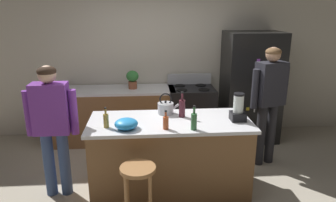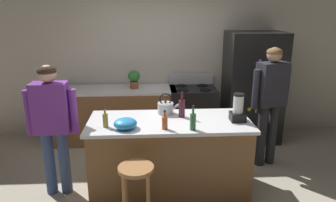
{
  "view_description": "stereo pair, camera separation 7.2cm",
  "coord_description": "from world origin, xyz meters",
  "px_view_note": "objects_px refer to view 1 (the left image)",
  "views": [
    {
      "loc": [
        -0.28,
        -3.47,
        2.2
      ],
      "look_at": [
        0.0,
        0.3,
        1.06
      ],
      "focal_mm": 33.45,
      "sensor_mm": 36.0,
      "label": 1
    },
    {
      "loc": [
        -0.21,
        -3.48,
        2.2
      ],
      "look_at": [
        0.0,
        0.3,
        1.06
      ],
      "focal_mm": 33.45,
      "sensor_mm": 36.0,
      "label": 2
    }
  ],
  "objects_px": {
    "potted_plant": "(132,78)",
    "mixing_bowl": "(126,124)",
    "person_by_island_left": "(52,120)",
    "bar_stool": "(138,181)",
    "bottle_vinegar": "(106,120)",
    "bottle_olive_oil": "(194,121)",
    "blender_appliance": "(238,109)",
    "bottle_wine": "(182,108)",
    "tea_kettle": "(166,108)",
    "bottle_cooking_sauce": "(166,122)",
    "kitchen_island": "(170,155)",
    "person_by_sink_right": "(269,95)",
    "stove_range": "(191,113)",
    "refrigerator": "(251,87)"
  },
  "relations": [
    {
      "from": "bottle_wine",
      "to": "bottle_olive_oil",
      "type": "distance_m",
      "value": 0.43
    },
    {
      "from": "potted_plant",
      "to": "bottle_vinegar",
      "type": "xyz_separation_m",
      "value": [
        -0.24,
        -1.72,
        -0.09
      ]
    },
    {
      "from": "bottle_wine",
      "to": "tea_kettle",
      "type": "relative_size",
      "value": 1.15
    },
    {
      "from": "kitchen_island",
      "to": "bottle_cooking_sauce",
      "type": "height_order",
      "value": "bottle_cooking_sauce"
    },
    {
      "from": "potted_plant",
      "to": "blender_appliance",
      "type": "bearing_deg",
      "value": -51.24
    },
    {
      "from": "kitchen_island",
      "to": "potted_plant",
      "type": "bearing_deg",
      "value": 107.5
    },
    {
      "from": "person_by_island_left",
      "to": "mixing_bowl",
      "type": "xyz_separation_m",
      "value": [
        0.86,
        -0.21,
        0.01
      ]
    },
    {
      "from": "tea_kettle",
      "to": "blender_appliance",
      "type": "bearing_deg",
      "value": -20.16
    },
    {
      "from": "stove_range",
      "to": "mixing_bowl",
      "type": "relative_size",
      "value": 4.2
    },
    {
      "from": "person_by_island_left",
      "to": "bottle_cooking_sauce",
      "type": "relative_size",
      "value": 7.36
    },
    {
      "from": "kitchen_island",
      "to": "mixing_bowl",
      "type": "height_order",
      "value": "mixing_bowl"
    },
    {
      "from": "person_by_island_left",
      "to": "potted_plant",
      "type": "height_order",
      "value": "person_by_island_left"
    },
    {
      "from": "potted_plant",
      "to": "bottle_vinegar",
      "type": "distance_m",
      "value": 1.74
    },
    {
      "from": "refrigerator",
      "to": "stove_range",
      "type": "height_order",
      "value": "refrigerator"
    },
    {
      "from": "person_by_sink_right",
      "to": "bottle_vinegar",
      "type": "height_order",
      "value": "person_by_sink_right"
    },
    {
      "from": "kitchen_island",
      "to": "bottle_olive_oil",
      "type": "height_order",
      "value": "bottle_olive_oil"
    },
    {
      "from": "potted_plant",
      "to": "bar_stool",
      "type": "bearing_deg",
      "value": -87.07
    },
    {
      "from": "bar_stool",
      "to": "bottle_olive_oil",
      "type": "bearing_deg",
      "value": 31.71
    },
    {
      "from": "bottle_wine",
      "to": "bottle_cooking_sauce",
      "type": "relative_size",
      "value": 1.46
    },
    {
      "from": "refrigerator",
      "to": "blender_appliance",
      "type": "height_order",
      "value": "refrigerator"
    },
    {
      "from": "potted_plant",
      "to": "bottle_wine",
      "type": "xyz_separation_m",
      "value": [
        0.65,
        -1.43,
        -0.06
      ]
    },
    {
      "from": "potted_plant",
      "to": "mixing_bowl",
      "type": "xyz_separation_m",
      "value": [
        -0.01,
        -1.78,
        -0.11
      ]
    },
    {
      "from": "stove_range",
      "to": "bottle_vinegar",
      "type": "relative_size",
      "value": 4.61
    },
    {
      "from": "refrigerator",
      "to": "stove_range",
      "type": "bearing_deg",
      "value": 178.58
    },
    {
      "from": "bottle_wine",
      "to": "kitchen_island",
      "type": "bearing_deg",
      "value": -143.17
    },
    {
      "from": "refrigerator",
      "to": "bottle_wine",
      "type": "xyz_separation_m",
      "value": [
        -1.32,
        -1.38,
        0.11
      ]
    },
    {
      "from": "stove_range",
      "to": "bottle_olive_oil",
      "type": "relative_size",
      "value": 3.94
    },
    {
      "from": "person_by_sink_right",
      "to": "bottle_wine",
      "type": "relative_size",
      "value": 5.35
    },
    {
      "from": "potted_plant",
      "to": "bottle_cooking_sauce",
      "type": "height_order",
      "value": "potted_plant"
    },
    {
      "from": "blender_appliance",
      "to": "tea_kettle",
      "type": "xyz_separation_m",
      "value": [
        -0.83,
        0.31,
        -0.06
      ]
    },
    {
      "from": "tea_kettle",
      "to": "person_by_island_left",
      "type": "bearing_deg",
      "value": -168.43
    },
    {
      "from": "bottle_olive_oil",
      "to": "refrigerator",
      "type": "bearing_deg",
      "value": 55.48
    },
    {
      "from": "refrigerator",
      "to": "mixing_bowl",
      "type": "height_order",
      "value": "refrigerator"
    },
    {
      "from": "bottle_olive_oil",
      "to": "blender_appliance",
      "type": "bearing_deg",
      "value": 24.13
    },
    {
      "from": "kitchen_island",
      "to": "tea_kettle",
      "type": "bearing_deg",
      "value": 97.33
    },
    {
      "from": "bottle_cooking_sauce",
      "to": "bar_stool",
      "type": "bearing_deg",
      "value": -126.43
    },
    {
      "from": "stove_range",
      "to": "blender_appliance",
      "type": "bearing_deg",
      "value": -78.67
    },
    {
      "from": "stove_range",
      "to": "person_by_sink_right",
      "type": "height_order",
      "value": "person_by_sink_right"
    },
    {
      "from": "person_by_island_left",
      "to": "bottle_cooking_sauce",
      "type": "bearing_deg",
      "value": -10.92
    },
    {
      "from": "blender_appliance",
      "to": "bottle_wine",
      "type": "height_order",
      "value": "blender_appliance"
    },
    {
      "from": "mixing_bowl",
      "to": "bottle_cooking_sauce",
      "type": "bearing_deg",
      "value": -5.57
    },
    {
      "from": "refrigerator",
      "to": "potted_plant",
      "type": "xyz_separation_m",
      "value": [
        -1.97,
        0.05,
        0.17
      ]
    },
    {
      "from": "potted_plant",
      "to": "refrigerator",
      "type": "bearing_deg",
      "value": -1.46
    },
    {
      "from": "blender_appliance",
      "to": "stove_range",
      "type": "bearing_deg",
      "value": 101.33
    },
    {
      "from": "refrigerator",
      "to": "mixing_bowl",
      "type": "relative_size",
      "value": 7.04
    },
    {
      "from": "stove_range",
      "to": "potted_plant",
      "type": "distance_m",
      "value": 1.15
    },
    {
      "from": "tea_kettle",
      "to": "kitchen_island",
      "type": "bearing_deg",
      "value": -82.67
    },
    {
      "from": "bar_stool",
      "to": "bottle_vinegar",
      "type": "height_order",
      "value": "bottle_vinegar"
    },
    {
      "from": "person_by_sink_right",
      "to": "bottle_cooking_sauce",
      "type": "xyz_separation_m",
      "value": [
        -1.49,
        -0.84,
        -0.04
      ]
    },
    {
      "from": "bottle_olive_oil",
      "to": "mixing_bowl",
      "type": "xyz_separation_m",
      "value": [
        -0.74,
        0.08,
        -0.04
      ]
    }
  ]
}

